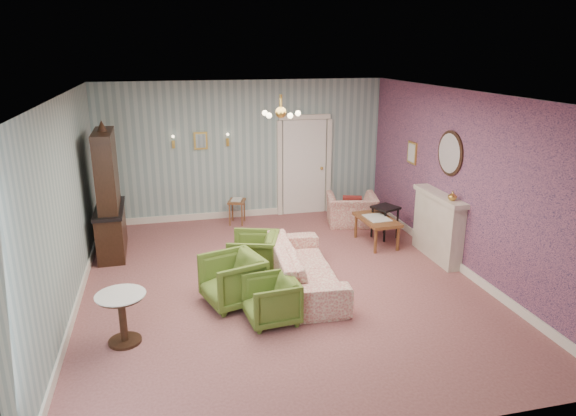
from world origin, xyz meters
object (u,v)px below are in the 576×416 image
object	(u,v)px
wingback_chair	(352,205)
pedestal_table	(123,318)
olive_chair_b	(233,278)
olive_chair_c	(254,253)
dresser	(107,190)
side_table_black	(385,222)
coffee_table	(376,231)
sofa_chintz	(304,259)
olive_chair_a	(271,298)
fireplace	(438,226)

from	to	relation	value
wingback_chair	pedestal_table	xyz separation A→B (m)	(-4.31, -3.60, -0.10)
olive_chair_b	olive_chair_c	size ratio (longest dim) A/B	1.03
wingback_chair	dresser	size ratio (longest dim) A/B	0.43
olive_chair_c	side_table_black	bearing A→B (deg)	130.29
wingback_chair	coffee_table	bearing A→B (deg)	106.09
olive_chair_b	sofa_chintz	world-z (taller)	sofa_chintz
olive_chair_a	pedestal_table	distance (m)	1.89
olive_chair_a	dresser	world-z (taller)	dresser
fireplace	coffee_table	size ratio (longest dim) A/B	1.40
coffee_table	pedestal_table	distance (m)	5.03
pedestal_table	sofa_chintz	bearing A→B (deg)	21.41
olive_chair_a	pedestal_table	xyz separation A→B (m)	(-1.89, -0.09, -0.01)
dresser	olive_chair_a	bearing A→B (deg)	-55.16
coffee_table	olive_chair_a	bearing A→B (deg)	-136.47
olive_chair_b	side_table_black	distance (m)	3.78
olive_chair_b	wingback_chair	xyz separation A→B (m)	(2.85, 2.88, 0.03)
sofa_chintz	side_table_black	distance (m)	2.69
olive_chair_a	olive_chair_c	size ratio (longest dim) A/B	0.88
fireplace	side_table_black	xyz separation A→B (m)	(-0.48, 1.13, -0.26)
olive_chair_c	side_table_black	size ratio (longest dim) A/B	1.22
pedestal_table	olive_chair_b	bearing A→B (deg)	26.48
dresser	side_table_black	size ratio (longest dim) A/B	3.65
olive_chair_a	side_table_black	size ratio (longest dim) A/B	1.08
pedestal_table	coffee_table	bearing A→B (deg)	29.33
olive_chair_c	coffee_table	xyz separation A→B (m)	(2.47, 0.86, -0.13)
dresser	pedestal_table	size ratio (longest dim) A/B	3.47
sofa_chintz	dresser	distance (m)	3.73
olive_chair_c	side_table_black	xyz separation A→B (m)	(2.75, 1.12, -0.07)
olive_chair_b	wingback_chair	size ratio (longest dim) A/B	0.81
olive_chair_a	sofa_chintz	bearing A→B (deg)	137.20
olive_chair_c	sofa_chintz	world-z (taller)	sofa_chintz
olive_chair_a	sofa_chintz	world-z (taller)	sofa_chintz
coffee_table	side_table_black	world-z (taller)	side_table_black
olive_chair_c	side_table_black	world-z (taller)	olive_chair_c
sofa_chintz	dresser	xyz separation A→B (m)	(-2.95, 2.16, 0.71)
olive_chair_b	fireplace	xyz separation A→B (m)	(3.68, 0.87, 0.18)
wingback_chair	coffee_table	world-z (taller)	wingback_chair
olive_chair_a	dresser	size ratio (longest dim) A/B	0.29
fireplace	wingback_chair	bearing A→B (deg)	112.48
fireplace	side_table_black	bearing A→B (deg)	113.02
dresser	pedestal_table	distance (m)	3.30
sofa_chintz	dresser	world-z (taller)	dresser
wingback_chair	side_table_black	size ratio (longest dim) A/B	1.56
olive_chair_a	fireplace	distance (m)	3.60
coffee_table	side_table_black	size ratio (longest dim) A/B	1.58
wingback_chair	pedestal_table	world-z (taller)	wingback_chair
olive_chair_c	fireplace	bearing A→B (deg)	108.01
sofa_chintz	side_table_black	bearing A→B (deg)	-47.01
wingback_chair	fireplace	size ratio (longest dim) A/B	0.71
sofa_chintz	wingback_chair	world-z (taller)	sofa_chintz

